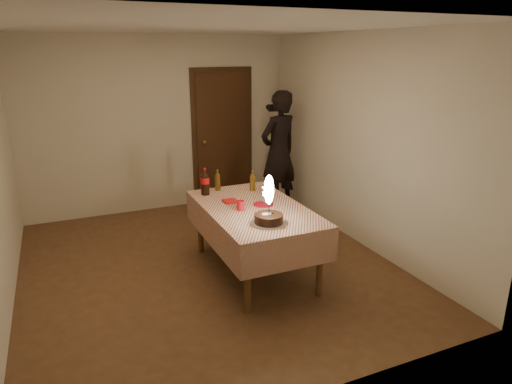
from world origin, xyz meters
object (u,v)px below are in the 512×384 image
Objects in this scene: dining_table at (254,216)px; red_plate at (263,204)px; amber_bottle_right at (253,181)px; photographer at (279,152)px; cola_bottle at (205,182)px; birthday_cake at (269,212)px; amber_bottle_left at (218,181)px; red_cup at (241,205)px; clear_cup at (265,199)px.

red_plate reaches higher than dining_table.
amber_bottle_right is 1.53m from photographer.
cola_bottle reaches higher than amber_bottle_right.
dining_table is 7.82× the size of red_plate.
birthday_cake is 0.27× the size of photographer.
amber_bottle_left and amber_bottle_right have the same top height.
amber_bottle_right is (0.39, 0.58, 0.07)m from red_cup.
dining_table is at bearing 8.18° from red_cup.
red_cup reaches higher than dining_table.
amber_bottle_right reaches higher than red_cup.
photographer is at bearing 36.47° from cola_bottle.
birthday_cake is (-0.06, -0.49, 0.22)m from dining_table.
amber_bottle_left is at bearing 27.72° from cola_bottle.
amber_bottle_right is (0.05, 0.46, 0.07)m from clear_cup.
photographer reaches higher than amber_bottle_right.
amber_bottle_left is at bearing 111.55° from red_plate.
red_cup is at bearing -123.89° from amber_bottle_right.
photographer is at bearing 51.79° from amber_bottle_right.
red_plate is 2.02m from photographer.
photographer is at bearing 56.37° from dining_table.
clear_cup is at bearing 55.09° from red_plate.
cola_bottle is at bearing -143.53° from photographer.
red_cup is at bearing -171.82° from dining_table.
clear_cup is 0.05× the size of photographer.
birthday_cake reaches higher than clear_cup.
clear_cup is at bearing 19.61° from red_cup.
cola_bottle reaches higher than dining_table.
clear_cup is 0.72m from amber_bottle_left.
birthday_cake reaches higher than dining_table.
birthday_cake reaches higher than red_cup.
dining_table is at bearing -150.44° from clear_cup.
amber_bottle_left reaches higher than clear_cup.
red_cup is at bearing -169.20° from red_plate.
red_plate is at bearing 70.85° from birthday_cake.
red_cup is 0.69m from cola_bottle.
clear_cup is (0.04, 0.06, 0.04)m from red_plate.
birthday_cake is 1.16m from cola_bottle.
birthday_cake is 1.53× the size of cola_bottle.
red_plate is (0.12, 0.03, 0.11)m from dining_table.
amber_bottle_left is at bearing 101.91° from dining_table.
red_plate is (0.18, 0.52, -0.11)m from birthday_cake.
birthday_cake is at bearing -76.74° from red_cup.
birthday_cake is 1.90× the size of amber_bottle_right.
cola_bottle is at bearing 133.24° from clear_cup.
cola_bottle is 1.88m from photographer.
cola_bottle is 0.21m from amber_bottle_left.
dining_table is at bearing -165.74° from red_plate.
cola_bottle is at bearing 104.24° from birthday_cake.
birthday_cake is at bearing -104.95° from amber_bottle_right.
amber_bottle_left is (-0.10, 1.22, 0.00)m from birthday_cake.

